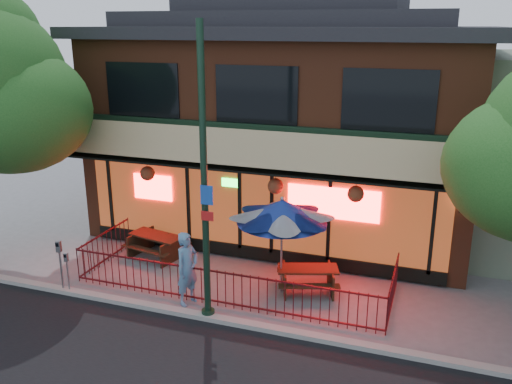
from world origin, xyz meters
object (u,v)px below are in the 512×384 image
(picnic_table_left, at_px, (157,242))
(parking_meter_far, at_px, (60,258))
(picnic_table_right, at_px, (308,276))
(patio_umbrella, at_px, (282,211))
(street_light, at_px, (205,195))
(pedestrian, at_px, (187,268))
(parking_meter_near, at_px, (67,266))

(picnic_table_left, height_order, parking_meter_far, parking_meter_far)
(picnic_table_right, xyz_separation_m, patio_umbrella, (-0.67, -0.26, 1.84))
(street_light, bearing_deg, picnic_table_left, 136.60)
(pedestrian, bearing_deg, picnic_table_left, 61.67)
(picnic_table_left, xyz_separation_m, patio_umbrella, (4.26, -0.93, 1.81))
(picnic_table_right, bearing_deg, street_light, -132.60)
(patio_umbrella, xyz_separation_m, parking_meter_near, (-5.30, -1.96, -1.50))
(patio_umbrella, bearing_deg, picnic_table_left, 167.74)
(picnic_table_right, bearing_deg, picnic_table_left, 172.26)
(picnic_table_left, relative_size, pedestrian, 0.99)
(street_light, xyz_separation_m, parking_meter_near, (-4.00, -0.08, -2.36))
(parking_meter_far, bearing_deg, parking_meter_near, 0.02)
(street_light, height_order, parking_meter_far, street_light)
(street_light, xyz_separation_m, picnic_table_left, (-2.96, 2.80, -2.68))
(picnic_table_left, bearing_deg, parking_meter_far, -113.26)
(picnic_table_right, height_order, parking_meter_far, parking_meter_far)
(picnic_table_left, height_order, pedestrian, pedestrian)
(patio_umbrella, xyz_separation_m, parking_meter_far, (-5.50, -1.96, -1.29))
(picnic_table_right, height_order, parking_meter_near, parking_meter_near)
(parking_meter_near, distance_m, parking_meter_far, 0.29)
(street_light, distance_m, pedestrian, 2.37)
(picnic_table_left, distance_m, patio_umbrella, 4.72)
(street_light, distance_m, picnic_table_right, 3.96)
(street_light, bearing_deg, pedestrian, 147.00)
(picnic_table_left, xyz_separation_m, parking_meter_far, (-1.24, -2.88, 0.52))
(picnic_table_left, distance_m, parking_meter_far, 3.18)
(patio_umbrella, relative_size, parking_meter_far, 1.82)
(patio_umbrella, bearing_deg, picnic_table_right, 20.96)
(picnic_table_right, relative_size, patio_umbrella, 0.71)
(street_light, distance_m, patio_umbrella, 2.44)
(street_light, xyz_separation_m, parking_meter_far, (-4.20, -0.08, -2.15))
(parking_meter_near, bearing_deg, picnic_table_right, 20.34)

